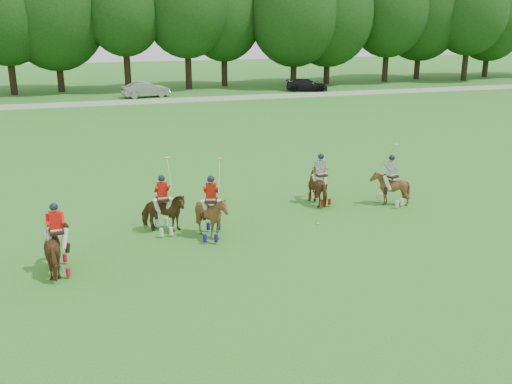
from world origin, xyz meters
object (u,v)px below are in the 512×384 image
object	(u,v)px
polo_stripe_b	(390,187)
polo_ball	(318,224)
car_right	(307,85)
polo_red_a	(58,248)
car_mid	(146,90)
polo_red_c	(212,216)
polo_red_b	(163,212)
polo_stripe_a	(320,186)

from	to	relation	value
polo_stripe_b	polo_ball	distance (m)	4.19
car_right	polo_red_a	xyz separation A→B (m)	(-24.39, -40.45, 0.18)
car_mid	polo_red_a	size ratio (longest dim) A/B	2.02
polo_red_c	car_right	bearing A→B (deg)	63.86
polo_stripe_b	polo_ball	world-z (taller)	polo_stripe_b
car_mid	polo_red_c	distance (m)	39.01
polo_red_b	polo_stripe_b	distance (m)	9.78
polo_red_a	polo_red_c	xyz separation A→B (m)	(5.27, 1.49, 0.02)
car_mid	car_right	distance (m)	17.22
car_mid	polo_red_a	bearing A→B (deg)	160.83
polo_red_a	polo_red_c	bearing A→B (deg)	15.74
car_right	polo_red_b	distance (m)	43.19
car_mid	polo_red_a	world-z (taller)	polo_red_a
polo_stripe_a	polo_ball	size ratio (longest dim) A/B	24.67
polo_stripe_b	polo_ball	size ratio (longest dim) A/B	30.55
polo_stripe_a	polo_stripe_b	size ratio (longest dim) A/B	0.81
car_right	polo_stripe_b	size ratio (longest dim) A/B	1.65
polo_red_c	polo_ball	world-z (taller)	polo_red_c
car_mid	polo_ball	size ratio (longest dim) A/B	51.69
car_mid	polo_red_b	bearing A→B (deg)	165.58
car_mid	polo_stripe_a	bearing A→B (deg)	176.29
polo_ball	polo_stripe_a	bearing A→B (deg)	66.15
polo_red_c	polo_stripe_b	distance (m)	8.30
car_mid	polo_stripe_a	world-z (taller)	polo_stripe_a
polo_red_c	polo_red_a	bearing A→B (deg)	-164.26
polo_stripe_a	polo_stripe_b	bearing A→B (deg)	-20.06
polo_red_b	polo_stripe_b	world-z (taller)	polo_red_b
polo_stripe_b	polo_red_c	bearing A→B (deg)	-169.18
polo_red_b	polo_red_c	world-z (taller)	polo_red_c
polo_red_a	polo_ball	size ratio (longest dim) A/B	25.64
polo_red_a	polo_red_c	size ratio (longest dim) A/B	0.79
polo_stripe_a	polo_ball	distance (m)	2.76
polo_red_b	polo_stripe_a	distance (m)	7.12
polo_red_b	polo_stripe_a	size ratio (longest dim) A/B	1.25
car_right	polo_ball	world-z (taller)	car_right
polo_red_c	polo_stripe_b	bearing A→B (deg)	10.82
polo_stripe_a	polo_red_a	bearing A→B (deg)	-159.05
polo_red_a	polo_stripe_a	size ratio (longest dim) A/B	1.04
polo_red_b	polo_red_c	bearing A→B (deg)	-33.83
polo_red_c	polo_ball	distance (m)	4.36
polo_red_a	polo_red_c	distance (m)	5.47
car_mid	polo_stripe_a	distance (m)	36.54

